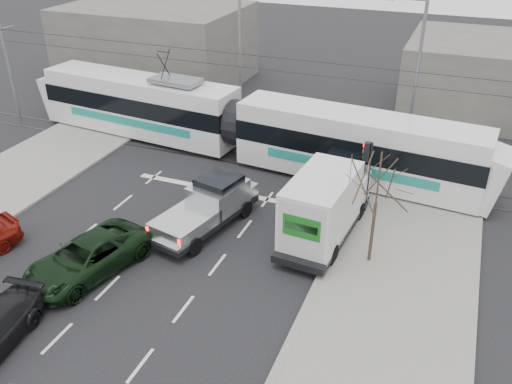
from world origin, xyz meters
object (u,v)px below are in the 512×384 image
at_px(street_lamp_far, 237,45).
at_px(traffic_signal, 367,162).
at_px(street_lamp_near, 414,71).
at_px(green_car, 87,257).
at_px(tram, 238,124).
at_px(box_truck, 325,206).
at_px(navy_pickup, 340,179).
at_px(bare_tree, 378,184).
at_px(silver_pickup, 209,205).

bearing_deg(street_lamp_far, traffic_signal, -41.72).
xyz_separation_m(traffic_signal, street_lamp_near, (0.84, 7.50, 2.37)).
height_order(street_lamp_far, green_car, street_lamp_far).
bearing_deg(tram, green_car, -89.96).
height_order(street_lamp_far, tram, street_lamp_far).
relative_size(street_lamp_near, box_truck, 1.32).
xyz_separation_m(street_lamp_near, green_car, (-10.30, -16.43, -4.36)).
relative_size(street_lamp_far, navy_pickup, 1.59).
bearing_deg(box_truck, street_lamp_near, 83.49).
xyz_separation_m(bare_tree, traffic_signal, (-1.13, 4.00, -1.05)).
xyz_separation_m(box_truck, navy_pickup, (-0.22, 3.69, -0.50)).
xyz_separation_m(tram, silver_pickup, (1.81, -7.66, -0.91)).
height_order(silver_pickup, green_car, silver_pickup).
distance_m(silver_pickup, navy_pickup, 6.82).
distance_m(street_lamp_near, tram, 10.25).
bearing_deg(bare_tree, street_lamp_far, 131.12).
height_order(tram, box_truck, tram).
relative_size(traffic_signal, tram, 0.13).
height_order(bare_tree, traffic_signal, bare_tree).
height_order(street_lamp_far, navy_pickup, street_lamp_far).
relative_size(bare_tree, street_lamp_near, 0.56).
height_order(traffic_signal, tram, tram).
bearing_deg(silver_pickup, tram, 115.80).
xyz_separation_m(street_lamp_far, green_car, (1.20, -18.43, -4.36)).
height_order(tram, navy_pickup, tram).
bearing_deg(navy_pickup, street_lamp_near, 75.28).
distance_m(traffic_signal, navy_pickup, 2.29).
bearing_deg(traffic_signal, box_truck, -112.71).
xyz_separation_m(street_lamp_far, box_truck, (9.47, -12.33, -3.47)).
xyz_separation_m(street_lamp_near, silver_pickup, (-7.28, -11.24, -4.03)).
distance_m(navy_pickup, green_car, 12.68).
xyz_separation_m(traffic_signal, street_lamp_far, (-10.66, 9.50, 2.37)).
height_order(street_lamp_near, navy_pickup, street_lamp_near).
xyz_separation_m(bare_tree, tram, (-9.37, 7.92, -1.80)).
relative_size(box_truck, navy_pickup, 1.21).
bearing_deg(box_truck, green_car, -139.02).
bearing_deg(silver_pickup, green_car, -107.71).
bearing_deg(box_truck, traffic_signal, 71.88).
bearing_deg(street_lamp_far, silver_pickup, -72.31).
distance_m(tram, navy_pickup, 7.55).
xyz_separation_m(bare_tree, street_lamp_near, (-0.29, 11.50, 1.32)).
bearing_deg(traffic_signal, green_car, -136.65).
distance_m(silver_pickup, green_car, 6.02).
relative_size(navy_pickup, green_car, 1.04).
distance_m(street_lamp_far, navy_pickup, 13.27).
bearing_deg(green_car, street_lamp_far, 107.61).
bearing_deg(traffic_signal, tram, 154.54).
relative_size(traffic_signal, box_truck, 0.53).
relative_size(bare_tree, navy_pickup, 0.89).
distance_m(bare_tree, traffic_signal, 4.28).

